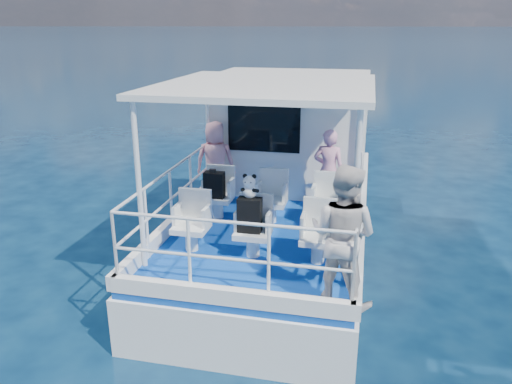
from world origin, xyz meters
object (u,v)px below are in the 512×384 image
Objects in this scene: passenger_port_fwd at (215,161)px; passenger_stbd_aft at (343,236)px; panda at (250,186)px; backpack_center at (250,215)px.

passenger_stbd_aft is (2.44, -3.09, 0.10)m from passenger_port_fwd.
passenger_port_fwd is 2.46m from panda.
passenger_port_fwd reaches higher than panda.
passenger_stbd_aft is at bearing -35.71° from panda.
panda reaches higher than backpack_center.
passenger_port_fwd is 3.94m from passenger_stbd_aft.
passenger_port_fwd is at bearing -30.45° from passenger_stbd_aft.
passenger_stbd_aft is 5.05× the size of panda.
panda is at bearing -14.43° from passenger_stbd_aft.
backpack_center is 1.47× the size of panda.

